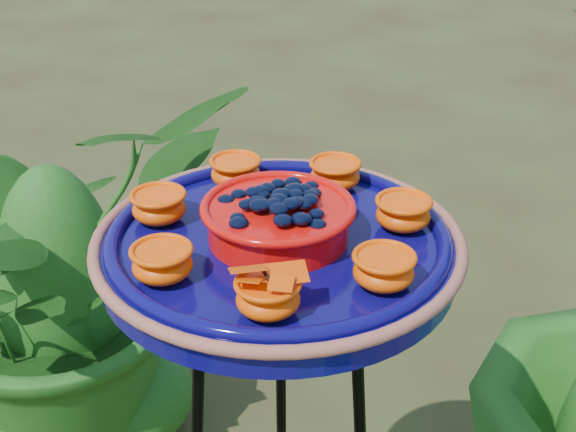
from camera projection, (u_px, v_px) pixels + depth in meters
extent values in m
torus|color=black|center=(278.00, 273.00, 1.01)|extent=(0.29, 0.29, 0.02)
cylinder|color=#0A0752|center=(278.00, 252.00, 1.00)|extent=(0.51, 0.51, 0.04)
torus|color=#B1624F|center=(278.00, 239.00, 0.99)|extent=(0.46, 0.46, 0.02)
torus|color=#0A0752|center=(278.00, 237.00, 0.99)|extent=(0.43, 0.43, 0.02)
cylinder|color=red|center=(278.00, 223.00, 0.98)|extent=(0.20, 0.20, 0.04)
torus|color=red|center=(278.00, 207.00, 0.97)|extent=(0.19, 0.19, 0.01)
ellipsoid|color=black|center=(278.00, 203.00, 0.97)|extent=(0.15, 0.15, 0.03)
ellipsoid|color=#E35E02|center=(403.00, 216.00, 1.00)|extent=(0.07, 0.07, 0.03)
cylinder|color=#FF5205|center=(404.00, 203.00, 1.00)|extent=(0.06, 0.06, 0.01)
ellipsoid|color=#E35E02|center=(335.00, 177.00, 1.10)|extent=(0.07, 0.07, 0.03)
cylinder|color=#FF5205|center=(335.00, 165.00, 1.09)|extent=(0.06, 0.06, 0.01)
ellipsoid|color=#E35E02|center=(236.00, 174.00, 1.11)|extent=(0.07, 0.07, 0.03)
cylinder|color=#FF5205|center=(235.00, 163.00, 1.10)|extent=(0.06, 0.06, 0.01)
ellipsoid|color=#E35E02|center=(159.00, 209.00, 1.02)|extent=(0.07, 0.07, 0.03)
cylinder|color=#FF5205|center=(158.00, 197.00, 1.01)|extent=(0.06, 0.06, 0.01)
ellipsoid|color=#E35E02|center=(162.00, 266.00, 0.90)|extent=(0.07, 0.07, 0.03)
cylinder|color=#FF5205|center=(161.00, 253.00, 0.89)|extent=(0.06, 0.06, 0.01)
ellipsoid|color=#E35E02|center=(268.00, 299.00, 0.84)|extent=(0.07, 0.07, 0.03)
cylinder|color=#FF5205|center=(268.00, 286.00, 0.83)|extent=(0.06, 0.06, 0.01)
ellipsoid|color=#E35E02|center=(384.00, 272.00, 0.89)|extent=(0.07, 0.07, 0.03)
cylinder|color=#FF5205|center=(384.00, 259.00, 0.88)|extent=(0.06, 0.06, 0.01)
cylinder|color=black|center=(268.00, 278.00, 0.83)|extent=(0.02, 0.03, 0.00)
cube|color=#F14204|center=(248.00, 269.00, 0.83)|extent=(0.05, 0.04, 0.01)
cube|color=#F14204|center=(289.00, 273.00, 0.83)|extent=(0.05, 0.04, 0.01)
imported|color=#1D5516|center=(61.00, 275.00, 1.79)|extent=(1.01, 1.04, 0.88)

